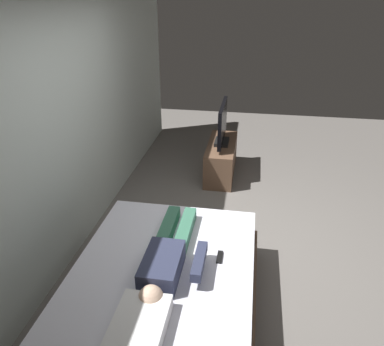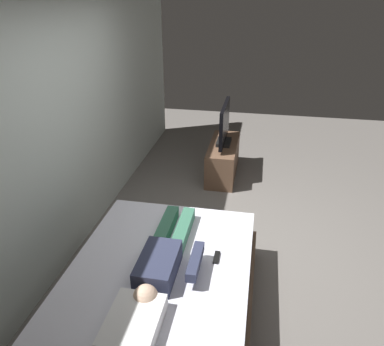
{
  "view_description": "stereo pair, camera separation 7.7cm",
  "coord_description": "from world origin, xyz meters",
  "px_view_note": "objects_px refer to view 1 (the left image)",
  "views": [
    {
      "loc": [
        -3.18,
        -0.04,
        2.56
      ],
      "look_at": [
        0.47,
        0.57,
        0.69
      ],
      "focal_mm": 34.69,
      "sensor_mm": 36.0,
      "label": 1
    },
    {
      "loc": [
        -3.16,
        -0.12,
        2.56
      ],
      "look_at": [
        0.47,
        0.57,
        0.69
      ],
      "focal_mm": 34.69,
      "sensor_mm": 36.0,
      "label": 2
    }
  ],
  "objects_px": {
    "remote": "(220,257)",
    "person": "(168,256)",
    "bed": "(164,292)",
    "pillow": "(140,325)",
    "tv_stand": "(221,159)",
    "tv": "(222,125)"
  },
  "relations": [
    {
      "from": "remote",
      "to": "tv",
      "type": "relative_size",
      "value": 0.17
    },
    {
      "from": "bed",
      "to": "person",
      "type": "bearing_deg",
      "value": -49.84
    },
    {
      "from": "person",
      "to": "tv",
      "type": "xyz_separation_m",
      "value": [
        2.76,
        -0.17,
        0.16
      ]
    },
    {
      "from": "remote",
      "to": "tv_stand",
      "type": "height_order",
      "value": "remote"
    },
    {
      "from": "tv_stand",
      "to": "bed",
      "type": "bearing_deg",
      "value": 175.77
    },
    {
      "from": "bed",
      "to": "remote",
      "type": "bearing_deg",
      "value": -67.7
    },
    {
      "from": "pillow",
      "to": "tv",
      "type": "relative_size",
      "value": 0.55
    },
    {
      "from": "pillow",
      "to": "bed",
      "type": "bearing_deg",
      "value": 0.0
    },
    {
      "from": "bed",
      "to": "pillow",
      "type": "height_order",
      "value": "pillow"
    },
    {
      "from": "bed",
      "to": "pillow",
      "type": "distance_m",
      "value": 0.73
    },
    {
      "from": "person",
      "to": "tv",
      "type": "bearing_deg",
      "value": -3.57
    },
    {
      "from": "person",
      "to": "tv_stand",
      "type": "height_order",
      "value": "person"
    },
    {
      "from": "person",
      "to": "remote",
      "type": "distance_m",
      "value": 0.44
    },
    {
      "from": "bed",
      "to": "person",
      "type": "xyz_separation_m",
      "value": [
        0.03,
        -0.03,
        0.36
      ]
    },
    {
      "from": "remote",
      "to": "pillow",
      "type": "bearing_deg",
      "value": 151.9
    },
    {
      "from": "bed",
      "to": "tv_stand",
      "type": "bearing_deg",
      "value": -4.23
    },
    {
      "from": "remote",
      "to": "tv",
      "type": "xyz_separation_m",
      "value": [
        2.61,
        0.23,
        0.24
      ]
    },
    {
      "from": "person",
      "to": "pillow",
      "type": "bearing_deg",
      "value": 177.08
    },
    {
      "from": "bed",
      "to": "tv",
      "type": "distance_m",
      "value": 2.84
    },
    {
      "from": "remote",
      "to": "person",
      "type": "bearing_deg",
      "value": 110.47
    },
    {
      "from": "tv_stand",
      "to": "tv",
      "type": "distance_m",
      "value": 0.53
    },
    {
      "from": "pillow",
      "to": "remote",
      "type": "bearing_deg",
      "value": -28.1
    }
  ]
}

